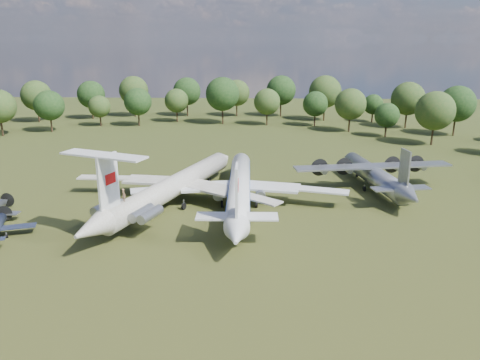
# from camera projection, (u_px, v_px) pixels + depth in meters

# --- Properties ---
(ground) EXTENTS (300.00, 300.00, 0.00)m
(ground) POSITION_uv_depth(u_px,v_px,m) (166.00, 209.00, 76.64)
(ground) COLOR #213913
(ground) RESTS_ON ground
(il62_airliner) EXTENTS (52.93, 59.73, 4.87)m
(il62_airliner) POSITION_uv_depth(u_px,v_px,m) (174.00, 190.00, 78.37)
(il62_airliner) COLOR silver
(il62_airliner) RESTS_ON ground
(tu104_jet) EXTENTS (36.97, 48.71, 4.80)m
(tu104_jet) POSITION_uv_depth(u_px,v_px,m) (239.00, 192.00, 77.62)
(tu104_jet) COLOR silver
(tu104_jet) RESTS_ON ground
(an12_transport) EXTENTS (34.91, 37.70, 4.34)m
(an12_transport) POSITION_uv_depth(u_px,v_px,m) (374.00, 178.00, 86.00)
(an12_transport) COLOR #999BA0
(an12_transport) RESTS_ON ground
(person_on_il62) EXTENTS (0.80, 0.77, 1.85)m
(person_on_il62) POSITION_uv_depth(u_px,v_px,m) (124.00, 195.00, 65.34)
(person_on_il62) COLOR #9A704E
(person_on_il62) RESTS_ON il62_airliner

